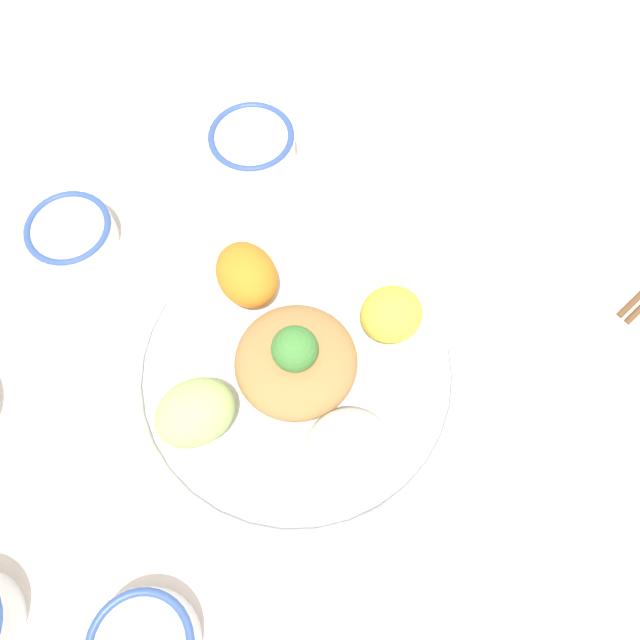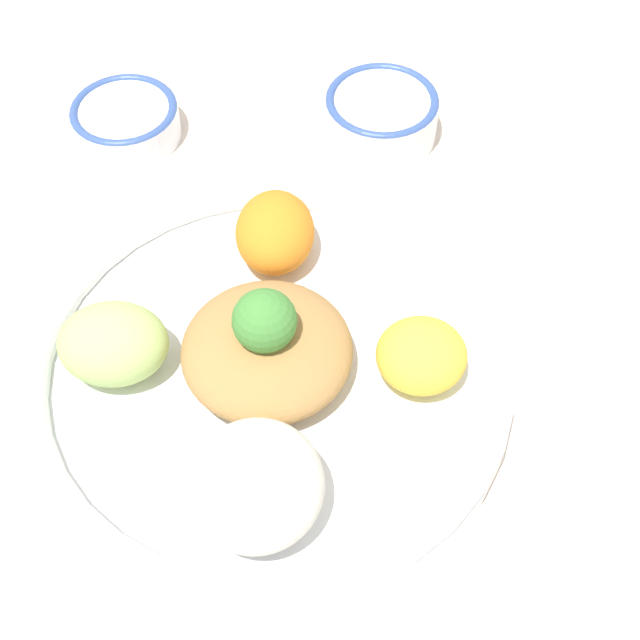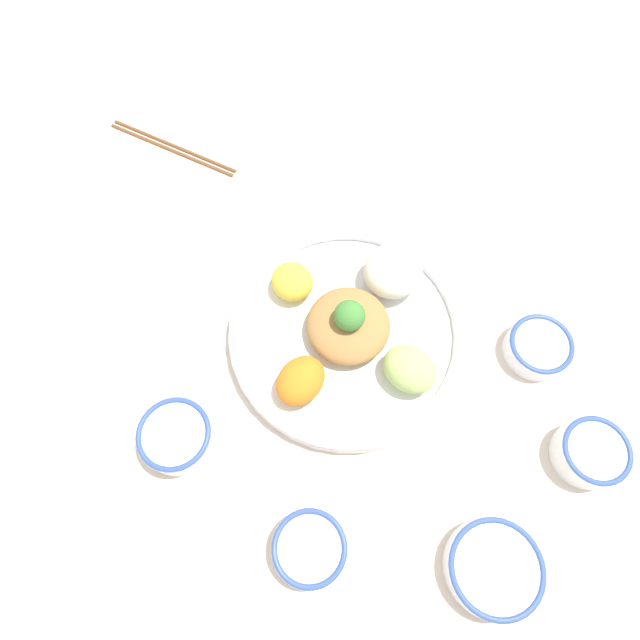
# 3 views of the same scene
# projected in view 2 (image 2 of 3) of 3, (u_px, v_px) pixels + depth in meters

# --- Properties ---
(ground_plane) EXTENTS (2.40, 2.40, 0.00)m
(ground_plane) POSITION_uv_depth(u_px,v_px,m) (227.00, 419.00, 0.63)
(ground_plane) COLOR silver
(salad_platter) EXTENTS (0.34, 0.34, 0.10)m
(salad_platter) POSITION_uv_depth(u_px,v_px,m) (266.00, 368.00, 0.62)
(salad_platter) COLOR white
(salad_platter) RESTS_ON ground_plane
(rice_bowl_plain) EXTENTS (0.10, 0.10, 0.04)m
(rice_bowl_plain) POSITION_uv_depth(u_px,v_px,m) (381.00, 114.00, 0.78)
(rice_bowl_plain) COLOR white
(rice_bowl_plain) RESTS_ON ground_plane
(sauce_bowl_far) EXTENTS (0.09, 0.09, 0.03)m
(sauce_bowl_far) POSITION_uv_depth(u_px,v_px,m) (126.00, 119.00, 0.78)
(sauce_bowl_far) COLOR white
(sauce_bowl_far) RESTS_ON ground_plane
(serving_spoon_main) EXTENTS (0.12, 0.10, 0.01)m
(serving_spoon_main) POSITION_uv_depth(u_px,v_px,m) (611.00, 156.00, 0.78)
(serving_spoon_main) COLOR white
(serving_spoon_main) RESTS_ON ground_plane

